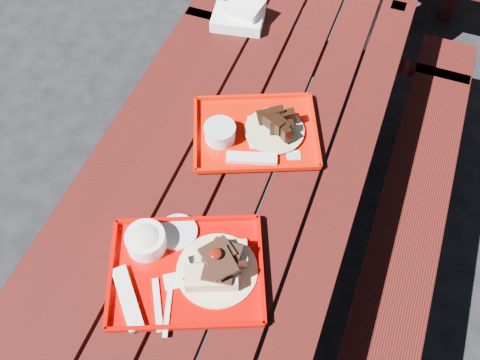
{
  "coord_description": "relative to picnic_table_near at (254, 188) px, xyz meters",
  "views": [
    {
      "loc": [
        0.33,
        -1.02,
        2.2
      ],
      "look_at": [
        0.0,
        -0.15,
        0.82
      ],
      "focal_mm": 40.0,
      "sensor_mm": 36.0,
      "label": 1
    }
  ],
  "objects": [
    {
      "name": "ground",
      "position": [
        0.0,
        0.0,
        -0.56
      ],
      "size": [
        60.0,
        60.0,
        0.0
      ],
      "primitive_type": "plane",
      "color": "black",
      "rests_on": "ground"
    },
    {
      "name": "white_cloth",
      "position": [
        -0.29,
        0.62,
        0.23
      ],
      "size": [
        0.23,
        0.19,
        0.08
      ],
      "color": "white",
      "rests_on": "picnic_table_near"
    },
    {
      "name": "far_tray",
      "position": [
        -0.04,
        0.08,
        0.21
      ],
      "size": [
        0.52,
        0.47,
        0.07
      ],
      "color": "red",
      "rests_on": "picnic_table_near"
    },
    {
      "name": "picnic_table_near",
      "position": [
        0.0,
        0.0,
        0.0
      ],
      "size": [
        1.41,
        2.4,
        0.75
      ],
      "color": "#44110D",
      "rests_on": "ground"
    },
    {
      "name": "near_tray",
      "position": [
        -0.06,
        -0.45,
        0.22
      ],
      "size": [
        0.54,
        0.49,
        0.14
      ],
      "color": "#C40300",
      "rests_on": "picnic_table_near"
    }
  ]
}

